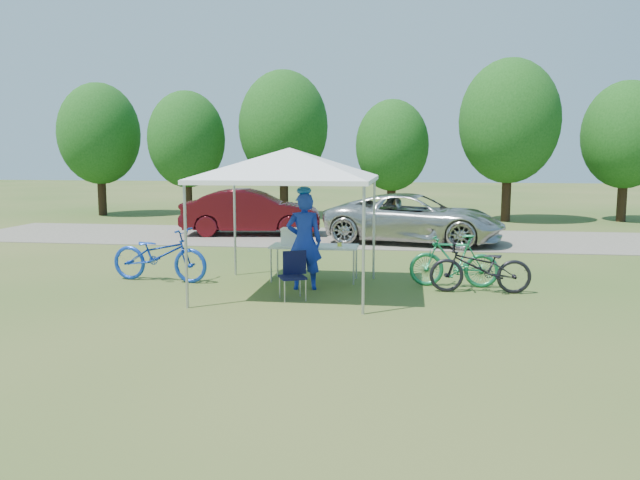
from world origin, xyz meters
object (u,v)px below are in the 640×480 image
object	(u,v)px
bike_blue	(160,255)
sedan	(251,212)
bike_dark	(480,267)
folding_chair	(294,271)
minivan	(414,218)
folding_table	(314,247)
cyclist	(304,241)
cooler	(293,236)
bike_green	(454,261)

from	to	relation	value
bike_blue	sedan	bearing A→B (deg)	6.41
bike_dark	folding_chair	bearing A→B (deg)	-76.19
folding_chair	minivan	world-z (taller)	minivan
folding_table	cyclist	distance (m)	0.90
bike_blue	minivan	size ratio (longest dim) A/B	0.40
cooler	bike_dark	distance (m)	3.82
cooler	bike_green	size ratio (longest dim) A/B	0.28
folding_table	cooler	distance (m)	0.50
folding_chair	cooler	bearing A→B (deg)	75.77
bike_green	minivan	world-z (taller)	minivan
bike_blue	bike_dark	xyz separation A→B (m)	(6.44, -0.21, -0.06)
folding_chair	sedan	bearing A→B (deg)	84.15
folding_table	minivan	size ratio (longest dim) A/B	0.34
folding_table	bike_green	world-z (taller)	bike_green
cyclist	bike_dark	xyz separation A→B (m)	(3.35, 0.14, -0.45)
bike_blue	sedan	distance (m)	7.62
cooler	bike_green	distance (m)	3.30
folding_table	bike_green	bearing A→B (deg)	-4.80
minivan	cyclist	bearing A→B (deg)	173.44
bike_blue	bike_green	world-z (taller)	bike_blue
cooler	bike_blue	xyz separation A→B (m)	(-2.71, -0.51, -0.36)
cyclist	sedan	size ratio (longest dim) A/B	0.42
folding_chair	bike_green	bearing A→B (deg)	0.85
cooler	minivan	bearing A→B (deg)	66.85
folding_chair	cyclist	world-z (taller)	cyclist
cyclist	bike_dark	world-z (taller)	cyclist
folding_chair	folding_table	bearing A→B (deg)	60.65
cooler	bike_blue	bearing A→B (deg)	-169.26
folding_chair	sedan	size ratio (longest dim) A/B	0.19
folding_table	cyclist	size ratio (longest dim) A/B	0.95
cooler	sedan	distance (m)	7.61
folding_chair	cyclist	size ratio (longest dim) A/B	0.46
cyclist	sedan	xyz separation A→B (m)	(-3.09, 7.97, -0.19)
bike_green	bike_dark	size ratio (longest dim) A/B	0.92
bike_blue	sedan	world-z (taller)	sedan
folding_chair	bike_green	distance (m)	3.28
folding_table	bike_dark	bearing A→B (deg)	-12.41
bike_blue	minivan	world-z (taller)	minivan
sedan	cyclist	bearing A→B (deg)	-166.80
cooler	sedan	world-z (taller)	sedan
sedan	bike_dark	bearing A→B (deg)	-148.55
cyclist	bike_blue	xyz separation A→B (m)	(-3.09, 0.35, -0.39)
folding_chair	cooler	distance (m)	1.74
bike_green	folding_table	bearing A→B (deg)	-93.27
bike_dark	bike_blue	bearing A→B (deg)	-93.44
folding_table	minivan	distance (m)	6.29
bike_dark	cyclist	bearing A→B (deg)	-89.17
folding_chair	bike_dark	size ratio (longest dim) A/B	0.45
folding_table	cyclist	bearing A→B (deg)	-94.43
cyclist	minivan	distance (m)	7.13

